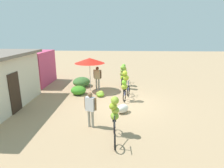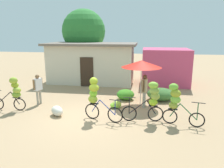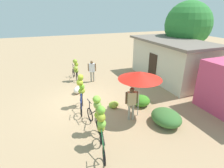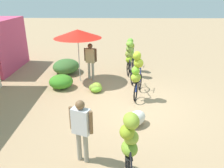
% 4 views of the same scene
% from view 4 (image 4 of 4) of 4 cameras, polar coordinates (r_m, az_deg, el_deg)
% --- Properties ---
extents(ground_plane, '(60.00, 60.00, 0.00)m').
position_cam_4_polar(ground_plane, '(8.03, 5.98, -4.96)').
color(ground_plane, tan).
extents(hedge_bush_front_left, '(0.96, 0.97, 0.56)m').
position_cam_4_polar(hedge_bush_front_left, '(9.41, -12.83, 0.60)').
color(hedge_bush_front_left, '#3C8B24').
rests_on(hedge_bush_front_left, ground).
extents(hedge_bush_front_right, '(1.48, 1.26, 0.66)m').
position_cam_4_polar(hedge_bush_front_right, '(11.20, -11.59, 4.44)').
color(hedge_bush_front_right, '#3A6C31').
rests_on(hedge_bush_front_right, ground).
extents(market_umbrella, '(2.00, 2.00, 2.26)m').
position_cam_4_polar(market_umbrella, '(9.60, -8.74, 12.53)').
color(market_umbrella, beige).
rests_on(market_umbrella, ground).
extents(bicycle_leftmost, '(1.69, 0.45, 1.61)m').
position_cam_4_polar(bicycle_leftmost, '(4.44, 4.60, -15.54)').
color(bicycle_leftmost, black).
rests_on(bicycle_leftmost, ground).
extents(bicycle_near_pile, '(1.69, 0.63, 1.82)m').
position_cam_4_polar(bicycle_near_pile, '(8.02, 6.41, 2.97)').
color(bicycle_near_pile, black).
rests_on(bicycle_near_pile, ground).
extents(bicycle_center_loaded, '(1.73, 0.41, 1.69)m').
position_cam_4_polar(bicycle_center_loaded, '(10.16, 4.43, 6.97)').
color(bicycle_center_loaded, black).
rests_on(bicycle_center_loaded, ground).
extents(bicycle_by_shop, '(1.60, 0.48, 1.67)m').
position_cam_4_polar(bicycle_by_shop, '(11.14, 4.83, 8.18)').
color(bicycle_by_shop, black).
rests_on(bicycle_by_shop, ground).
extents(banana_pile_on_ground, '(0.72, 0.63, 0.36)m').
position_cam_4_polar(banana_pile_on_ground, '(8.92, -4.10, -0.93)').
color(banana_pile_on_ground, '#7ABE2E').
rests_on(banana_pile_on_ground, ground).
extents(produce_sack, '(0.81, 0.80, 0.44)m').
position_cam_4_polar(produce_sack, '(6.70, 6.12, -8.70)').
color(produce_sack, silver).
rests_on(produce_sack, ground).
extents(person_vendor, '(0.34, 0.54, 1.55)m').
position_cam_4_polar(person_vendor, '(5.03, -7.83, -10.43)').
color(person_vendor, gray).
rests_on(person_vendor, ground).
extents(person_bystander, '(0.29, 0.57, 1.64)m').
position_cam_4_polar(person_bystander, '(9.95, -5.48, 6.63)').
color(person_bystander, gray).
rests_on(person_bystander, ground).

